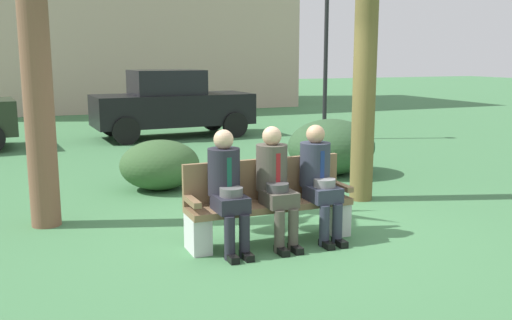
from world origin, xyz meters
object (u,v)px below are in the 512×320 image
object	(u,v)px
park_bench	(268,204)
shrub_near_bench	(160,165)
seated_man_left	(227,184)
parked_car_far	(172,104)
seated_man_right	(319,176)
shrub_mid_lawn	(331,147)
street_lamp	(326,46)
seated_man_middle	(275,180)

from	to	relation	value
park_bench	shrub_near_bench	world-z (taller)	park_bench
park_bench	seated_man_left	xyz separation A→B (m)	(-0.53, -0.13, 0.29)
park_bench	parked_car_far	xyz separation A→B (m)	(1.11, 8.46, 0.42)
seated_man_left	seated_man_right	distance (m)	1.08
parked_car_far	shrub_mid_lawn	bearing A→B (deg)	-76.12
seated_man_right	shrub_near_bench	size ratio (longest dim) A/B	1.04
park_bench	seated_man_left	size ratio (longest dim) A/B	1.46
park_bench	street_lamp	size ratio (longest dim) A/B	0.50
seated_man_left	parked_car_far	xyz separation A→B (m)	(1.63, 8.60, 0.13)
seated_man_right	shrub_near_bench	xyz separation A→B (m)	(-1.08, 3.05, -0.33)
seated_man_left	shrub_mid_lawn	distance (m)	4.28
park_bench	seated_man_right	bearing A→B (deg)	-13.48
seated_man_left	shrub_mid_lawn	xyz separation A→B (m)	(3.01, 3.03, -0.23)
parked_car_far	street_lamp	distance (m)	4.07
shrub_near_bench	parked_car_far	xyz separation A→B (m)	(1.63, 5.55, 0.46)
shrub_mid_lawn	parked_car_far	world-z (taller)	parked_car_far
park_bench	shrub_near_bench	size ratio (longest dim) A/B	1.52
shrub_near_bench	parked_car_far	bearing A→B (deg)	73.66
shrub_near_bench	shrub_mid_lawn	bearing A→B (deg)	-0.26
park_bench	seated_man_middle	world-z (taller)	seated_man_middle
seated_man_left	street_lamp	size ratio (longest dim) A/B	0.34
park_bench	shrub_near_bench	bearing A→B (deg)	100.13
seated_man_right	street_lamp	size ratio (longest dim) A/B	0.34
shrub_mid_lawn	street_lamp	xyz separation A→B (m)	(1.98, 3.74, 1.78)
seated_man_right	shrub_near_bench	distance (m)	3.25
street_lamp	seated_man_middle	bearing A→B (deg)	-123.22
seated_man_left	parked_car_far	distance (m)	8.75
parked_car_far	seated_man_middle	bearing A→B (deg)	-97.18
park_bench	shrub_mid_lawn	xyz separation A→B (m)	(2.48, 2.90, 0.06)
seated_man_right	seated_man_middle	bearing A→B (deg)	179.90
park_bench	seated_man_middle	distance (m)	0.32
seated_man_middle	shrub_mid_lawn	world-z (taller)	seated_man_middle
seated_man_middle	shrub_mid_lawn	distance (m)	3.91
shrub_near_bench	parked_car_far	world-z (taller)	parked_car_far
seated_man_right	shrub_near_bench	bearing A→B (deg)	109.49
parked_car_far	seated_man_left	bearing A→B (deg)	-100.75
shrub_mid_lawn	street_lamp	bearing A→B (deg)	62.13
seated_man_left	shrub_near_bench	size ratio (longest dim) A/B	1.04
seated_man_left	seated_man_right	xyz separation A→B (m)	(1.08, -0.00, -0.00)
shrub_near_bench	street_lamp	size ratio (longest dim) A/B	0.33
seated_man_middle	parked_car_far	distance (m)	8.66
seated_man_middle	seated_man_right	bearing A→B (deg)	-0.10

